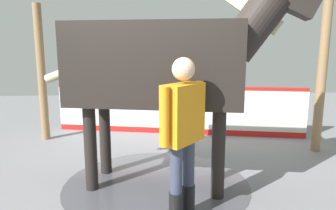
{
  "coord_description": "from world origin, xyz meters",
  "views": [
    {
      "loc": [
        -0.02,
        -4.05,
        1.83
      ],
      "look_at": [
        0.22,
        -0.52,
        1.17
      ],
      "focal_mm": 33.25,
      "sensor_mm": 36.0,
      "label": 1
    }
  ],
  "objects": [
    {
      "name": "roof_post_far",
      "position": [
        -2.06,
        2.16,
        1.32
      ],
      "size": [
        0.16,
        0.16,
        2.64
      ],
      "primitive_type": "cylinder",
      "color": "olive",
      "rests_on": "ground"
    },
    {
      "name": "horse",
      "position": [
        0.21,
        -0.1,
        1.62
      ],
      "size": [
        3.43,
        1.42,
        2.7
      ],
      "rotation": [
        0.0,
        0.0,
        -0.21
      ],
      "color": "black",
      "rests_on": "ground"
    },
    {
      "name": "handler",
      "position": [
        0.35,
        -0.97,
        1.01
      ],
      "size": [
        0.5,
        0.54,
        1.73
      ],
      "rotation": [
        0.0,
        0.0,
        2.42
      ],
      "color": "black",
      "rests_on": "ground"
    },
    {
      "name": "barrier_wall",
      "position": [
        0.62,
        2.39,
        0.47
      ],
      "size": [
        5.17,
        1.16,
        1.03
      ],
      "color": "white",
      "rests_on": "ground"
    },
    {
      "name": "ground_plane",
      "position": [
        0.0,
        0.0,
        -0.01
      ],
      "size": [
        16.0,
        16.0,
        0.02
      ],
      "primitive_type": "cube",
      "color": "gray"
    },
    {
      "name": "wet_patch",
      "position": [
        0.1,
        -0.08,
        0.0
      ],
      "size": [
        2.51,
        2.51,
        0.0
      ],
      "primitive_type": "cylinder",
      "color": "#4C4C54",
      "rests_on": "ground"
    },
    {
      "name": "roof_post_near",
      "position": [
        2.98,
        1.1,
        1.32
      ],
      "size": [
        0.16,
        0.16,
        2.64
      ],
      "primitive_type": "cylinder",
      "color": "olive",
      "rests_on": "ground"
    }
  ]
}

